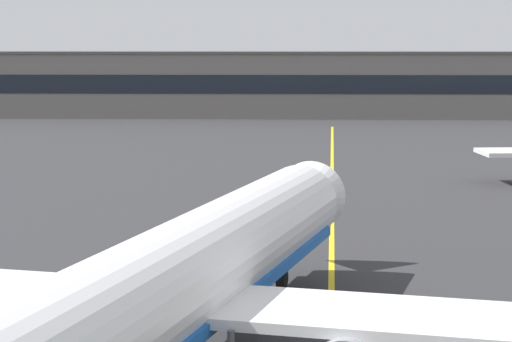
# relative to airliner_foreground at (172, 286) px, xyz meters

# --- Properties ---
(taxiway_centreline) EXTENTS (5.96, 179.92, 0.01)m
(taxiway_centreline) POSITION_rel_airliner_foreground_xyz_m (5.89, 19.86, -3.37)
(taxiway_centreline) COLOR yellow
(taxiway_centreline) RESTS_ON ground
(airliner_foreground) EXTENTS (32.24, 41.02, 11.65)m
(airliner_foreground) POSITION_rel_airliner_foreground_xyz_m (0.00, 0.00, 0.00)
(airliner_foreground) COLOR white
(airliner_foreground) RESTS_ON ground
(safety_cone_by_nose_gear) EXTENTS (0.44, 0.44, 0.55)m
(safety_cone_by_nose_gear) POSITION_rel_airliner_foreground_xyz_m (0.98, 15.58, -3.11)
(safety_cone_by_nose_gear) COLOR orange
(safety_cone_by_nose_gear) RESTS_ON ground
(terminal_building) EXTENTS (158.01, 12.40, 10.09)m
(terminal_building) POSITION_rel_airliner_foreground_xyz_m (15.41, 129.09, 1.68)
(terminal_building) COLOR slate
(terminal_building) RESTS_ON ground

